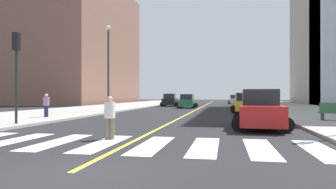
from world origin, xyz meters
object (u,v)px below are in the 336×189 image
at_px(park_bench, 335,112).
at_px(car_red_sixth, 260,110).
at_px(car_green_second, 187,102).
at_px(traffic_light_far_corner, 16,60).
at_px(street_lamp, 108,61).
at_px(car_black_nearest, 170,100).
at_px(car_yellow_fourth, 245,104).
at_px(car_blue_fifth, 185,99).
at_px(car_white_third, 234,100).
at_px(pedestrian_crossing, 110,116).
at_px(pedestrian_walking_west, 46,104).

bearing_deg(park_bench, car_red_sixth, 134.35).
height_order(car_green_second, traffic_light_far_corner, traffic_light_far_corner).
bearing_deg(street_lamp, car_black_nearest, 81.48).
relative_size(car_yellow_fourth, street_lamp, 0.52).
height_order(car_black_nearest, car_blue_fifth, car_black_nearest).
bearing_deg(car_red_sixth, traffic_light_far_corner, 7.78).
relative_size(car_green_second, car_yellow_fourth, 0.95).
height_order(car_red_sixth, traffic_light_far_corner, traffic_light_far_corner).
height_order(car_green_second, street_lamp, street_lamp).
relative_size(car_red_sixth, street_lamp, 0.55).
distance_m(car_black_nearest, car_blue_fifth, 17.97).
relative_size(car_white_third, pedestrian_crossing, 2.35).
relative_size(car_blue_fifth, car_red_sixth, 0.90).
xyz_separation_m(traffic_light_far_corner, pedestrian_walking_west, (-1.37, 4.95, -2.62)).
bearing_deg(car_green_second, pedestrian_crossing, -88.22).
xyz_separation_m(car_blue_fifth, pedestrian_crossing, (4.16, -52.86, 0.08)).
bearing_deg(car_green_second, car_red_sixth, -73.71).
bearing_deg(traffic_light_far_corner, car_yellow_fourth, 49.46).
xyz_separation_m(pedestrian_walking_west, street_lamp, (1.54, 7.95, 3.94)).
bearing_deg(pedestrian_crossing, park_bench, 23.19).
relative_size(car_black_nearest, street_lamp, 0.53).
relative_size(car_white_third, car_yellow_fourth, 0.91).
relative_size(car_green_second, pedestrian_crossing, 2.47).
xyz_separation_m(car_black_nearest, car_yellow_fourth, (10.33, -15.70, -0.00)).
relative_size(car_green_second, traffic_light_far_corner, 0.83).
bearing_deg(car_blue_fifth, car_green_second, -84.21).
distance_m(car_green_second, car_red_sixth, 25.04).
bearing_deg(street_lamp, park_bench, -22.27).
xyz_separation_m(car_red_sixth, pedestrian_walking_west, (-14.52, 3.70, 0.13)).
height_order(car_yellow_fourth, car_blue_fifth, car_yellow_fourth).
bearing_deg(street_lamp, car_yellow_fourth, 11.12).
relative_size(car_blue_fifth, pedestrian_walking_west, 2.48).
bearing_deg(pedestrian_crossing, car_white_third, 66.26).
xyz_separation_m(car_green_second, car_red_sixth, (6.78, -24.11, 0.08)).
xyz_separation_m(car_white_third, car_yellow_fourth, (0.13, -30.44, 0.08)).
distance_m(car_yellow_fourth, pedestrian_crossing, 20.19).
bearing_deg(car_white_third, car_blue_fifth, -17.18).
relative_size(car_white_third, traffic_light_far_corner, 0.79).
relative_size(car_white_third, pedestrian_walking_west, 2.37).
bearing_deg(pedestrian_walking_west, car_blue_fifth, 107.28).
distance_m(car_red_sixth, pedestrian_walking_west, 14.98).
bearing_deg(pedestrian_crossing, car_yellow_fourth, 55.25).
height_order(car_black_nearest, car_white_third, car_black_nearest).
bearing_deg(car_black_nearest, car_red_sixth, -73.93).
xyz_separation_m(car_green_second, car_yellow_fourth, (6.86, -9.89, 0.04)).
bearing_deg(car_red_sixth, car_yellow_fourth, -87.97).
height_order(car_green_second, car_blue_fifth, car_green_second).
height_order(car_green_second, car_red_sixth, car_red_sixth).
relative_size(car_yellow_fourth, car_red_sixth, 0.95).
xyz_separation_m(car_green_second, car_white_third, (6.73, 20.56, -0.04)).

